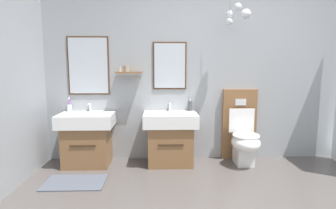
% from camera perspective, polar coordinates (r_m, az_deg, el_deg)
% --- Properties ---
extents(wall_back, '(5.15, 0.61, 2.50)m').
position_cam_1_polar(wall_back, '(4.04, 10.72, 6.80)').
color(wall_back, '#999EA3').
rests_on(wall_back, ground).
extents(bath_mat, '(0.68, 0.44, 0.01)m').
position_cam_1_polar(bath_mat, '(3.47, -18.49, -14.90)').
color(bath_mat, '#474C56').
rests_on(bath_mat, ground).
extents(vanity_sink_left, '(0.71, 0.52, 0.70)m').
position_cam_1_polar(vanity_sink_left, '(3.91, -16.20, -6.46)').
color(vanity_sink_left, brown).
rests_on(vanity_sink_left, ground).
extents(tap_on_left_sink, '(0.03, 0.13, 0.11)m').
position_cam_1_polar(tap_on_left_sink, '(4.02, -15.74, -0.33)').
color(tap_on_left_sink, silver).
rests_on(tap_on_left_sink, vanity_sink_left).
extents(vanity_sink_right, '(0.71, 0.52, 0.70)m').
position_cam_1_polar(vanity_sink_right, '(3.79, 0.46, -6.58)').
color(vanity_sink_right, brown).
rests_on(vanity_sink_right, ground).
extents(tap_on_right_sink, '(0.03, 0.13, 0.11)m').
position_cam_1_polar(tap_on_right_sink, '(3.90, 0.35, -0.26)').
color(tap_on_right_sink, silver).
rests_on(tap_on_right_sink, vanity_sink_right).
extents(toilet, '(0.48, 0.63, 1.00)m').
position_cam_1_polar(toilet, '(3.98, 14.97, -6.16)').
color(toilet, brown).
rests_on(toilet, ground).
extents(toothbrush_cup, '(0.07, 0.07, 0.20)m').
position_cam_1_polar(toothbrush_cup, '(4.08, -19.56, -0.60)').
color(toothbrush_cup, silver).
rests_on(toothbrush_cup, vanity_sink_left).
extents(soap_dispenser, '(0.06, 0.06, 0.17)m').
position_cam_1_polar(soap_dispenser, '(3.92, 4.55, -0.23)').
color(soap_dispenser, '#4C4C51').
rests_on(soap_dispenser, vanity_sink_right).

